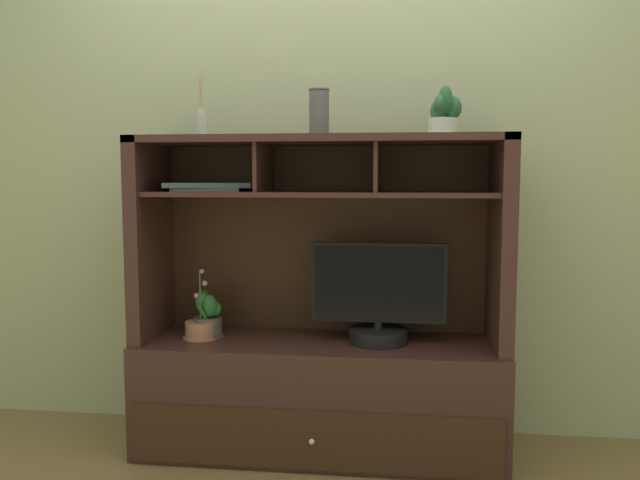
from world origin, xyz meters
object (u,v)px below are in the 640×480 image
magazine_stack_left (211,186)px  tv_monitor (378,302)px  potted_fern (208,317)px  diffuser_bottle (201,124)px  potted_succulent (444,114)px  potted_orchid (201,329)px  media_console (320,356)px  ceramic_vase (319,112)px

magazine_stack_left → tv_monitor: bearing=-3.7°
potted_fern → diffuser_bottle: 0.84m
diffuser_bottle → magazine_stack_left: bearing=67.8°
tv_monitor → magazine_stack_left: size_ratio=1.39×
magazine_stack_left → potted_succulent: (1.00, -0.02, 0.30)m
potted_orchid → tv_monitor: bearing=1.2°
potted_fern → magazine_stack_left: 0.57m
media_console → potted_fern: 0.52m
diffuser_bottle → potted_succulent: (1.02, 0.03, 0.03)m
potted_orchid → ceramic_vase: bearing=-0.3°
magazine_stack_left → ceramic_vase: ceramic_vase is taller
magazine_stack_left → media_console: bearing=-3.3°
tv_monitor → media_console: bearing=175.6°
tv_monitor → potted_orchid: tv_monitor is taller
media_console → ceramic_vase: bearing=-90.0°
magazine_stack_left → diffuser_bottle: diffuser_bottle is taller
diffuser_bottle → potted_succulent: 1.02m
diffuser_bottle → ceramic_vase: bearing=-1.4°
ceramic_vase → diffuser_bottle: bearing=178.6°
media_console → potted_orchid: media_console is taller
potted_orchid → diffuser_bottle: size_ratio=1.08×
potted_fern → ceramic_vase: bearing=-3.9°
media_console → potted_fern: (-0.50, -0.00, 0.16)m
tv_monitor → magazine_stack_left: magazine_stack_left is taller
magazine_stack_left → diffuser_bottle: bearing=-112.2°
tv_monitor → ceramic_vase: ceramic_vase is taller
potted_orchid → potted_fern: size_ratio=1.49×
media_console → potted_succulent: potted_succulent is taller
potted_succulent → media_console: bearing=-179.4°
tv_monitor → potted_succulent: (0.26, 0.03, 0.79)m
potted_fern → ceramic_vase: 1.01m
magazine_stack_left → potted_fern: bearing=-114.6°
tv_monitor → ceramic_vase: size_ratio=2.90×
diffuser_bottle → potted_orchid: bearing=-147.0°
potted_fern → magazine_stack_left: bearing=65.4°
potted_orchid → ceramic_vase: ceramic_vase is taller
diffuser_bottle → potted_fern: bearing=71.6°
potted_fern → ceramic_vase: size_ratio=1.05×
potted_orchid → magazine_stack_left: magazine_stack_left is taller
potted_orchid → potted_fern: 0.06m
magazine_stack_left → potted_succulent: potted_succulent is taller
potted_orchid → potted_succulent: size_ratio=1.54×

